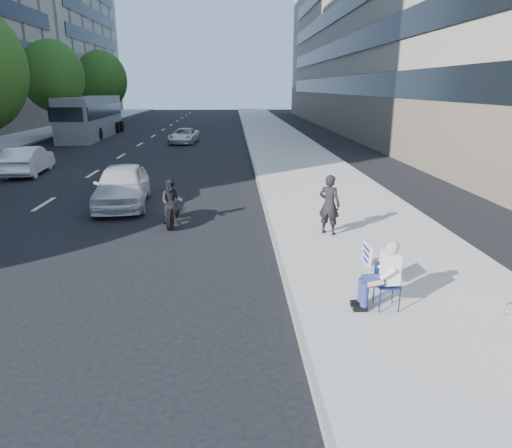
{
  "coord_description": "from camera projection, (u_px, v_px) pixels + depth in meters",
  "views": [
    {
      "loc": [
        0.36,
        -8.39,
        4.07
      ],
      "look_at": [
        0.91,
        2.43,
        0.81
      ],
      "focal_mm": 32.0,
      "sensor_mm": 36.0,
      "label": 1
    }
  ],
  "objects": [
    {
      "name": "motorcycle",
      "position": [
        172.0,
        204.0,
        13.96
      ],
      "size": [
        0.73,
        2.05,
        1.42
      ],
      "rotation": [
        0.0,
        0.0,
        -0.06
      ],
      "color": "black",
      "rests_on": "ground"
    },
    {
      "name": "near_building",
      "position": [
        432.0,
        12.0,
        37.72
      ],
      "size": [
        14.0,
        70.0,
        20.0
      ],
      "primitive_type": "cube",
      "color": "gray",
      "rests_on": "ground"
    },
    {
      "name": "pedestrian_woman",
      "position": [
        329.0,
        205.0,
        12.48
      ],
      "size": [
        0.73,
        0.67,
        1.66
      ],
      "primitive_type": "imported",
      "rotation": [
        0.0,
        0.0,
        2.55
      ],
      "color": "black",
      "rests_on": "near_sidewalk"
    },
    {
      "name": "white_sedan_far",
      "position": [
        184.0,
        136.0,
        34.27
      ],
      "size": [
        2.27,
        4.13,
        1.1
      ],
      "primitive_type": "imported",
      "rotation": [
        0.0,
        0.0,
        -0.12
      ],
      "color": "white",
      "rests_on": "ground"
    },
    {
      "name": "white_sedan_mid",
      "position": [
        27.0,
        160.0,
        21.99
      ],
      "size": [
        1.84,
        4.24,
        1.36
      ],
      "primitive_type": "imported",
      "rotation": [
        0.0,
        0.0,
        3.24
      ],
      "color": "silver",
      "rests_on": "ground"
    },
    {
      "name": "tree_far_d",
      "position": [
        53.0,
        76.0,
        35.79
      ],
      "size": [
        4.8,
        4.8,
        7.65
      ],
      "color": "#382616",
      "rests_on": "ground"
    },
    {
      "name": "ground",
      "position": [
        217.0,
        298.0,
        9.18
      ],
      "size": [
        160.0,
        160.0,
        0.0
      ],
      "primitive_type": "plane",
      "color": "black",
      "rests_on": "ground"
    },
    {
      "name": "bus",
      "position": [
        91.0,
        117.0,
        38.1
      ],
      "size": [
        2.98,
        12.13,
        3.3
      ],
      "rotation": [
        0.0,
        0.0,
        0.03
      ],
      "color": "slate",
      "rests_on": "ground"
    },
    {
      "name": "seated_protester",
      "position": [
        382.0,
        271.0,
        8.26
      ],
      "size": [
        0.83,
        1.12,
        1.31
      ],
      "color": "navy",
      "rests_on": "near_sidewalk"
    },
    {
      "name": "near_sidewalk",
      "position": [
        291.0,
        154.0,
        28.48
      ],
      "size": [
        5.0,
        120.0,
        0.15
      ],
      "primitive_type": "cube",
      "color": "#A09E95",
      "rests_on": "ground"
    },
    {
      "name": "tree_far_e",
      "position": [
        101.0,
        80.0,
        49.21
      ],
      "size": [
        5.4,
        5.4,
        7.89
      ],
      "color": "#382616",
      "rests_on": "ground"
    },
    {
      "name": "white_sedan_near",
      "position": [
        122.0,
        185.0,
        16.12
      ],
      "size": [
        2.18,
        4.47,
        1.47
      ],
      "primitive_type": "imported",
      "rotation": [
        0.0,
        0.0,
        0.1
      ],
      "color": "silver",
      "rests_on": "ground"
    },
    {
      "name": "far_bldg_north",
      "position": [
        11.0,
        12.0,
        62.97
      ],
      "size": [
        22.0,
        28.0,
        28.0
      ],
      "primitive_type": "cube",
      "color": "tan",
      "rests_on": "ground"
    }
  ]
}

